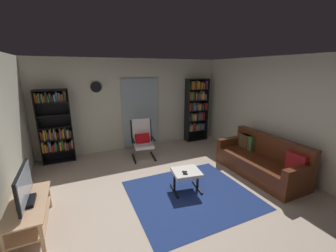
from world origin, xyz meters
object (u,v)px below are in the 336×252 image
object	(u,v)px
television	(24,188)
bookshelf_near_tv	(55,127)
wall_clock	(96,87)
lounge_armchair	(142,138)
ottoman	(186,174)
tv_remote	(185,173)
tv_stand	(29,212)
leather_sofa	(261,161)
cell_phone	(185,173)
bookshelf_near_sofa	(196,108)

from	to	relation	value
television	bookshelf_near_tv	distance (m)	2.58
bookshelf_near_tv	wall_clock	distance (m)	1.43
lounge_armchair	ottoman	bearing A→B (deg)	-82.04
television	bookshelf_near_tv	size ratio (longest dim) A/B	0.47
tv_remote	ottoman	bearing A→B (deg)	41.11
tv_stand	leather_sofa	distance (m)	4.45
bookshelf_near_tv	ottoman	size ratio (longest dim) A/B	3.11
bookshelf_near_tv	cell_phone	bearing A→B (deg)	-49.26
bookshelf_near_tv	ottoman	world-z (taller)	bookshelf_near_tv
lounge_armchair	cell_phone	bearing A→B (deg)	-84.31
leather_sofa	wall_clock	size ratio (longest dim) A/B	6.80
lounge_armchair	wall_clock	xyz separation A→B (m)	(-0.98, 0.78, 1.32)
cell_phone	wall_clock	bearing A→B (deg)	145.40
tv_stand	ottoman	world-z (taller)	tv_stand
leather_sofa	wall_clock	bearing A→B (deg)	137.83
tv_remote	cell_phone	world-z (taller)	tv_remote
bookshelf_near_sofa	ottoman	size ratio (longest dim) A/B	3.39
bookshelf_near_sofa	ottoman	world-z (taller)	bookshelf_near_sofa
television	tv_stand	bearing A→B (deg)	125.47
bookshelf_near_sofa	lounge_armchair	world-z (taller)	bookshelf_near_sofa
television	lounge_armchair	bearing A→B (deg)	39.70
cell_phone	bookshelf_near_sofa	bearing A→B (deg)	87.24
television	lounge_armchair	size ratio (longest dim) A/B	0.86
lounge_armchair	leather_sofa	bearing A→B (deg)	-43.75
lounge_armchair	tv_stand	bearing A→B (deg)	-140.38
bookshelf_near_sofa	wall_clock	size ratio (longest dim) A/B	6.93
bookshelf_near_sofa	wall_clock	bearing A→B (deg)	177.54
leather_sofa	ottoman	distance (m)	1.86
tv_stand	lounge_armchair	size ratio (longest dim) A/B	1.11
lounge_armchair	tv_remote	xyz separation A→B (m)	(0.19, -1.99, -0.11)
television	leather_sofa	size ratio (longest dim) A/B	0.44
tv_stand	wall_clock	distance (m)	3.39
bookshelf_near_tv	tv_remote	distance (m)	3.49
bookshelf_near_sofa	ottoman	xyz separation A→B (m)	(-1.78, -2.57, -0.73)
lounge_armchair	ottoman	xyz separation A→B (m)	(0.27, -1.92, -0.19)
leather_sofa	tv_remote	bearing A→B (deg)	178.91
television	lounge_armchair	xyz separation A→B (m)	(2.32, 1.93, -0.18)
leather_sofa	lounge_armchair	distance (m)	2.94
television	ottoman	distance (m)	2.62
tv_stand	bookshelf_near_sofa	xyz separation A→B (m)	(4.38, 2.58, 0.76)
bookshelf_near_sofa	cell_phone	xyz separation A→B (m)	(-1.85, -2.64, -0.65)
tv_stand	bookshelf_near_sofa	size ratio (longest dim) A/B	0.56
cell_phone	wall_clock	size ratio (longest dim) A/B	0.48
bookshelf_near_tv	tv_remote	world-z (taller)	bookshelf_near_tv
tv_remote	wall_clock	bearing A→B (deg)	109.79
cell_phone	tv_remote	bearing A→B (deg)	-113.75
wall_clock	ottoman	bearing A→B (deg)	-65.16
ottoman	cell_phone	world-z (taller)	cell_phone
tv_stand	bookshelf_near_tv	size ratio (longest dim) A/B	0.62
bookshelf_near_tv	bookshelf_near_sofa	size ratio (longest dim) A/B	0.92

